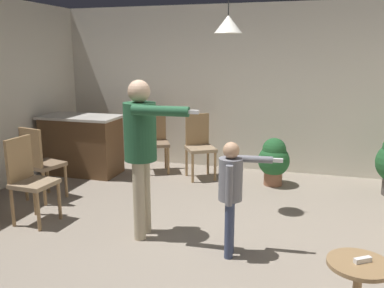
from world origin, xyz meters
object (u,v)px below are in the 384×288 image
Objects in this scene: dining_chair_by_counter at (29,177)px; potted_plant_corner at (274,159)px; side_table_by_couch at (357,287)px; person_child at (232,186)px; kitchen_counter at (82,145)px; person_adult at (142,142)px; dining_chair_near_wall at (199,143)px; spare_remote_on_table at (363,260)px; dining_chair_spare at (40,161)px; dining_chair_centre_back at (155,139)px.

dining_chair_by_counter is 1.40× the size of potted_plant_corner.
side_table_by_couch is 0.73× the size of potted_plant_corner.
person_child is at bearing 90.37° from dining_chair_by_counter.
kitchen_counter is 2.72m from person_adult.
person_child is (0.98, -0.17, -0.33)m from person_adult.
dining_chair_near_wall reaches higher than spare_remote_on_table.
dining_chair_by_counter is 3.59m from spare_remote_on_table.
person_child is at bearing 142.49° from side_table_by_couch.
spare_remote_on_table is (0.89, -3.12, 0.14)m from potted_plant_corner.
person_child is 2.34m from potted_plant_corner.
side_table_by_couch is at bearing -8.68° from dining_chair_spare.
dining_chair_spare is 7.69× the size of spare_remote_on_table.
potted_plant_corner is at bearing 42.14° from dining_chair_spare.
kitchen_counter is 3.52m from person_child.
dining_chair_spare is at bearing -151.98° from potted_plant_corner.
dining_chair_centre_back is 4.38m from spare_remote_on_table.
potted_plant_corner is (3.05, 0.27, -0.08)m from kitchen_counter.
spare_remote_on_table is (2.85, -3.32, -0.01)m from dining_chair_centre_back.
side_table_by_couch is 3.79m from dining_chair_near_wall.
dining_chair_near_wall is (1.89, 0.34, 0.07)m from kitchen_counter.
dining_chair_centre_back is (1.09, 0.47, 0.07)m from kitchen_counter.
dining_chair_centre_back is at bearing 130.33° from side_table_by_couch.
dining_chair_centre_back is at bearing 173.98° from potted_plant_corner.
person_adult is at bearing 154.34° from side_table_by_couch.
spare_remote_on_table is at bearing 14.98° from side_table_by_couch.
kitchen_counter reaches higher than side_table_by_couch.
potted_plant_corner is (1.96, -0.21, -0.15)m from dining_chair_centre_back.
person_adult reaches higher than dining_chair_centre_back.
dining_chair_near_wall reaches higher than kitchen_counter.
dining_chair_spare is at bearing 10.88° from dining_chair_near_wall.
dining_chair_by_counter is 2.65m from dining_chair_near_wall.
kitchen_counter is 1.11× the size of person_child.
dining_chair_spare is 1.40× the size of potted_plant_corner.
dining_chair_by_counter is 0.71m from dining_chair_spare.
dining_chair_centre_back is (-0.79, 0.13, 0.00)m from dining_chair_near_wall.
person_child reaches higher than spare_remote_on_table.
person_child reaches higher than dining_chair_spare.
dining_chair_spare is at bearing -112.25° from person_adult.
dining_chair_by_counter reaches higher than kitchen_counter.
person_child is 1.59× the size of potted_plant_corner.
dining_chair_spare reaches higher than side_table_by_couch.
dining_chair_centre_back is at bearing 130.57° from spare_remote_on_table.
person_adult is at bearing 94.84° from dining_chair_by_counter.
kitchen_counter is at bearing -3.38° from dining_chair_centre_back.
person_adult reaches higher than dining_chair_by_counter.
potted_plant_corner is at bearing 148.32° from person_adult.
dining_chair_spare is (-0.94, -1.75, 0.00)m from dining_chair_centre_back.
person_child is at bearing 77.39° from person_adult.
dining_chair_spare reaches higher than kitchen_counter.
dining_chair_spare is at bearing 35.05° from dining_chair_centre_back.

